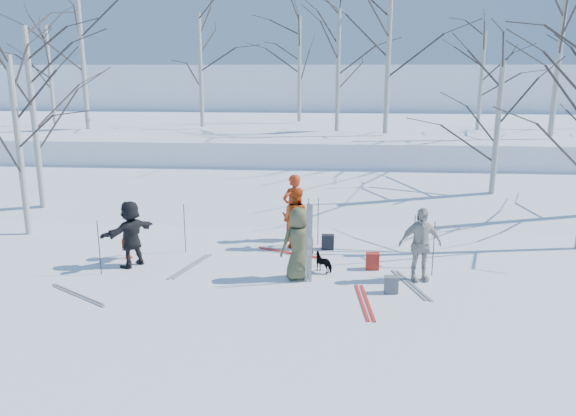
# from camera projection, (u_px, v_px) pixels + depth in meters

# --- Properties ---
(ground) EXTENTS (120.00, 120.00, 0.00)m
(ground) POSITION_uv_depth(u_px,v_px,m) (283.00, 276.00, 13.37)
(ground) COLOR white
(ground) RESTS_ON ground
(snow_ramp) EXTENTS (70.00, 9.49, 4.12)m
(snow_ramp) POSITION_uv_depth(u_px,v_px,m) (300.00, 202.00, 20.10)
(snow_ramp) COLOR white
(snow_ramp) RESTS_ON ground
(snow_plateau) EXTENTS (70.00, 18.00, 2.20)m
(snow_plateau) POSITION_uv_depth(u_px,v_px,m) (312.00, 142.00, 29.56)
(snow_plateau) COLOR white
(snow_plateau) RESTS_ON ground
(far_hill) EXTENTS (90.00, 30.00, 6.00)m
(far_hill) POSITION_uv_depth(u_px,v_px,m) (321.00, 100.00, 49.62)
(far_hill) COLOR white
(far_hill) RESTS_ON ground
(skier_olive_center) EXTENTS (0.99, 0.85, 1.72)m
(skier_olive_center) POSITION_uv_depth(u_px,v_px,m) (298.00, 244.00, 13.01)
(skier_olive_center) COLOR #4A4C2E
(skier_olive_center) RESTS_ON ground
(skier_red_north) EXTENTS (0.84, 0.80, 1.92)m
(skier_red_north) POSITION_uv_depth(u_px,v_px,m) (293.00, 208.00, 15.93)
(skier_red_north) COLOR #B32E10
(skier_red_north) RESTS_ON ground
(skier_redor_behind) EXTENTS (0.97, 0.86, 1.68)m
(skier_redor_behind) POSITION_uv_depth(u_px,v_px,m) (296.00, 218.00, 15.32)
(skier_redor_behind) COLOR #BB3F0E
(skier_redor_behind) RESTS_ON ground
(skier_red_seated) EXTENTS (0.48, 0.67, 0.94)m
(skier_red_seated) POSITION_uv_depth(u_px,v_px,m) (129.00, 241.00, 14.50)
(skier_red_seated) COLOR #B32E10
(skier_red_seated) RESTS_ON ground
(skier_cream_east) EXTENTS (1.09, 0.64, 1.75)m
(skier_cream_east) POSITION_uv_depth(u_px,v_px,m) (420.00, 244.00, 12.91)
(skier_cream_east) COLOR beige
(skier_cream_east) RESTS_ON ground
(skier_grey_west) EXTENTS (1.24, 1.58, 1.67)m
(skier_grey_west) POSITION_uv_depth(u_px,v_px,m) (131.00, 234.00, 13.87)
(skier_grey_west) COLOR black
(skier_grey_west) RESTS_ON ground
(dog) EXTENTS (0.60, 0.54, 0.47)m
(dog) POSITION_uv_depth(u_px,v_px,m) (324.00, 262.00, 13.62)
(dog) COLOR black
(dog) RESTS_ON ground
(upright_ski_left) EXTENTS (0.12, 0.17, 1.90)m
(upright_ski_left) POSITION_uv_depth(u_px,v_px,m) (307.00, 243.00, 12.75)
(upright_ski_left) COLOR silver
(upright_ski_left) RESTS_ON ground
(upright_ski_right) EXTENTS (0.09, 0.23, 1.89)m
(upright_ski_right) POSITION_uv_depth(u_px,v_px,m) (311.00, 244.00, 12.71)
(upright_ski_right) COLOR silver
(upright_ski_right) RESTS_ON ground
(ski_pair_a) EXTENTS (0.54, 1.94, 0.02)m
(ski_pair_a) POSITION_uv_depth(u_px,v_px,m) (365.00, 302.00, 11.86)
(ski_pair_a) COLOR red
(ski_pair_a) RESTS_ON ground
(ski_pair_b) EXTENTS (1.60, 2.05, 0.02)m
(ski_pair_b) POSITION_uv_depth(u_px,v_px,m) (290.00, 253.00, 15.01)
(ski_pair_b) COLOR red
(ski_pair_b) RESTS_ON ground
(ski_pair_c) EXTENTS (1.93, 2.08, 0.02)m
(ski_pair_c) POSITION_uv_depth(u_px,v_px,m) (78.00, 295.00, 12.24)
(ski_pair_c) COLOR silver
(ski_pair_c) RESTS_ON ground
(ski_pair_d) EXTENTS (1.20, 2.01, 0.02)m
(ski_pair_d) POSITION_uv_depth(u_px,v_px,m) (191.00, 266.00, 14.01)
(ski_pair_d) COLOR silver
(ski_pair_d) RESTS_ON ground
(ski_pair_e) EXTENTS (1.25, 2.01, 0.02)m
(ski_pair_e) POSITION_uv_depth(u_px,v_px,m) (411.00, 285.00, 12.81)
(ski_pair_e) COLOR silver
(ski_pair_e) RESTS_ON ground
(ski_pole_a) EXTENTS (0.02, 0.02, 1.34)m
(ski_pole_a) POSITION_uv_depth(u_px,v_px,m) (318.00, 221.00, 15.61)
(ski_pole_a) COLOR black
(ski_pole_a) RESTS_ON ground
(ski_pole_b) EXTENTS (0.02, 0.02, 1.34)m
(ski_pole_b) POSITION_uv_depth(u_px,v_px,m) (433.00, 249.00, 13.26)
(ski_pole_b) COLOR black
(ski_pole_b) RESTS_ON ground
(ski_pole_c) EXTENTS (0.02, 0.02, 1.34)m
(ski_pole_c) POSITION_uv_depth(u_px,v_px,m) (99.00, 248.00, 13.33)
(ski_pole_c) COLOR black
(ski_pole_c) RESTS_ON ground
(ski_pole_d) EXTENTS (0.02, 0.02, 1.34)m
(ski_pole_d) POSITION_uv_depth(u_px,v_px,m) (185.00, 228.00, 14.93)
(ski_pole_d) COLOR black
(ski_pole_d) RESTS_ON ground
(ski_pole_e) EXTENTS (0.02, 0.02, 1.34)m
(ski_pole_e) POSITION_uv_depth(u_px,v_px,m) (414.00, 242.00, 13.78)
(ski_pole_e) COLOR black
(ski_pole_e) RESTS_ON ground
(ski_pole_f) EXTENTS (0.02, 0.02, 1.34)m
(ski_pole_f) POSITION_uv_depth(u_px,v_px,m) (309.00, 222.00, 15.55)
(ski_pole_f) COLOR black
(ski_pole_f) RESTS_ON ground
(backpack_red) EXTENTS (0.32, 0.22, 0.42)m
(backpack_red) POSITION_uv_depth(u_px,v_px,m) (372.00, 261.00, 13.78)
(backpack_red) COLOR #AA241A
(backpack_red) RESTS_ON ground
(backpack_grey) EXTENTS (0.30, 0.20, 0.38)m
(backpack_grey) POSITION_uv_depth(u_px,v_px,m) (391.00, 285.00, 12.33)
(backpack_grey) COLOR #54565B
(backpack_grey) RESTS_ON ground
(backpack_dark) EXTENTS (0.34, 0.24, 0.40)m
(backpack_dark) POSITION_uv_depth(u_px,v_px,m) (328.00, 242.00, 15.32)
(backpack_dark) COLOR black
(backpack_dark) RESTS_ON ground
(birch_plateau_b) EXTENTS (3.47, 3.47, 4.10)m
(birch_plateau_b) POSITION_uv_depth(u_px,v_px,m) (481.00, 81.00, 23.87)
(birch_plateau_b) COLOR silver
(birch_plateau_b) RESTS_ON snow_plateau
(birch_plateau_c) EXTENTS (5.53, 5.53, 7.05)m
(birch_plateau_c) POSITION_uv_depth(u_px,v_px,m) (81.00, 46.00, 23.85)
(birch_plateau_c) COLOR silver
(birch_plateau_c) RESTS_ON snow_plateau
(birch_plateau_d) EXTENTS (5.08, 5.08, 6.41)m
(birch_plateau_d) POSITION_uv_depth(u_px,v_px,m) (388.00, 53.00, 22.31)
(birch_plateau_d) COLOR silver
(birch_plateau_d) RESTS_ON snow_plateau
(birch_plateau_e) EXTENTS (3.77, 3.77, 4.53)m
(birch_plateau_e) POSITION_uv_depth(u_px,v_px,m) (50.00, 75.00, 26.40)
(birch_plateau_e) COLOR silver
(birch_plateau_e) RESTS_ON snow_plateau
(birch_plateau_f) EXTENTS (4.07, 4.07, 4.96)m
(birch_plateau_f) POSITION_uv_depth(u_px,v_px,m) (338.00, 71.00, 23.29)
(birch_plateau_f) COLOR silver
(birch_plateau_f) RESTS_ON snow_plateau
(birch_plateau_g) EXTENTS (4.13, 4.13, 5.04)m
(birch_plateau_g) POSITION_uv_depth(u_px,v_px,m) (299.00, 70.00, 27.69)
(birch_plateau_g) COLOR silver
(birch_plateau_g) RESTS_ON snow_plateau
(birch_plateau_h) EXTENTS (4.06, 4.06, 4.94)m
(birch_plateau_h) POSITION_uv_depth(u_px,v_px,m) (201.00, 71.00, 25.05)
(birch_plateau_h) COLOR silver
(birch_plateau_h) RESTS_ON snow_plateau
(birch_plateau_i) EXTENTS (5.39, 5.39, 6.84)m
(birch_plateau_i) POSITION_uv_depth(u_px,v_px,m) (560.00, 46.00, 21.19)
(birch_plateau_i) COLOR silver
(birch_plateau_i) RESTS_ON snow_plateau
(birch_edge_a) EXTENTS (4.23, 4.23, 5.18)m
(birch_edge_a) POSITION_uv_depth(u_px,v_px,m) (19.00, 148.00, 16.13)
(birch_edge_a) COLOR silver
(birch_edge_a) RESTS_ON ground
(birch_edge_d) EXTENTS (4.88, 4.88, 6.11)m
(birch_edge_d) POSITION_uv_depth(u_px,v_px,m) (34.00, 124.00, 18.19)
(birch_edge_d) COLOR silver
(birch_edge_d) RESTS_ON ground
(birch_edge_e) EXTENTS (4.14, 4.14, 5.06)m
(birch_edge_e) POSITION_uv_depth(u_px,v_px,m) (496.00, 139.00, 18.48)
(birch_edge_e) COLOR silver
(birch_edge_e) RESTS_ON ground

